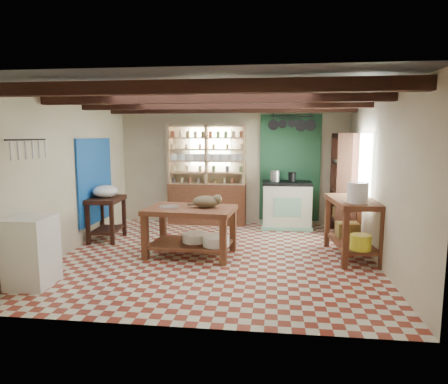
# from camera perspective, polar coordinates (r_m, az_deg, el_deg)

# --- Properties ---
(floor) EXTENTS (5.00, 5.00, 0.02)m
(floor) POSITION_cam_1_polar(r_m,az_deg,el_deg) (6.65, -1.00, -9.12)
(floor) COLOR maroon
(floor) RESTS_ON ground
(ceiling) EXTENTS (5.00, 5.00, 0.02)m
(ceiling) POSITION_cam_1_polar(r_m,az_deg,el_deg) (6.38, -1.06, 13.88)
(ceiling) COLOR #46474C
(ceiling) RESTS_ON wall_back
(wall_back) EXTENTS (5.00, 0.04, 2.60)m
(wall_back) POSITION_cam_1_polar(r_m,az_deg,el_deg) (8.85, 1.27, 3.85)
(wall_back) COLOR beige
(wall_back) RESTS_ON floor
(wall_front) EXTENTS (5.00, 0.04, 2.60)m
(wall_front) POSITION_cam_1_polar(r_m,az_deg,el_deg) (3.95, -6.19, -1.56)
(wall_front) COLOR beige
(wall_front) RESTS_ON floor
(wall_left) EXTENTS (0.04, 5.00, 2.60)m
(wall_left) POSITION_cam_1_polar(r_m,az_deg,el_deg) (7.18, -21.22, 2.29)
(wall_left) COLOR beige
(wall_left) RESTS_ON floor
(wall_right) EXTENTS (0.04, 5.00, 2.60)m
(wall_right) POSITION_cam_1_polar(r_m,az_deg,el_deg) (6.52, 21.29, 1.75)
(wall_right) COLOR beige
(wall_right) RESTS_ON floor
(ceiling_beams) EXTENTS (5.00, 3.80, 0.15)m
(ceiling_beams) POSITION_cam_1_polar(r_m,az_deg,el_deg) (6.37, -1.06, 12.80)
(ceiling_beams) COLOR #321811
(ceiling_beams) RESTS_ON ceiling
(blue_wall_patch) EXTENTS (0.04, 1.40, 1.60)m
(blue_wall_patch) POSITION_cam_1_polar(r_m,az_deg,el_deg) (7.98, -17.91, 1.54)
(blue_wall_patch) COLOR #1651AB
(blue_wall_patch) RESTS_ON wall_left
(green_wall_patch) EXTENTS (1.30, 0.04, 2.30)m
(green_wall_patch) POSITION_cam_1_polar(r_m,az_deg,el_deg) (8.79, 9.39, 3.38)
(green_wall_patch) COLOR #205134
(green_wall_patch) RESTS_ON wall_back
(window_back) EXTENTS (0.90, 0.02, 0.80)m
(window_back) POSITION_cam_1_polar(r_m,az_deg,el_deg) (8.88, -1.97, 6.44)
(window_back) COLOR silver
(window_back) RESTS_ON wall_back
(window_right) EXTENTS (0.02, 1.30, 1.20)m
(window_right) POSITION_cam_1_polar(r_m,az_deg,el_deg) (7.47, 19.33, 3.37)
(window_right) COLOR silver
(window_right) RESTS_ON wall_right
(utensil_rail) EXTENTS (0.06, 0.90, 0.28)m
(utensil_rail) POSITION_cam_1_polar(r_m,az_deg,el_deg) (6.09, -26.31, 5.59)
(utensil_rail) COLOR black
(utensil_rail) RESTS_ON wall_left
(pot_rack) EXTENTS (0.86, 0.12, 0.36)m
(pot_rack) POSITION_cam_1_polar(r_m,az_deg,el_deg) (8.34, 9.65, 9.52)
(pot_rack) COLOR black
(pot_rack) RESTS_ON ceiling
(shelving_unit) EXTENTS (1.70, 0.34, 2.20)m
(shelving_unit) POSITION_cam_1_polar(r_m,az_deg,el_deg) (8.76, -2.45, 2.48)
(shelving_unit) COLOR tan
(shelving_unit) RESTS_ON floor
(tall_rack) EXTENTS (0.40, 0.86, 2.00)m
(tall_rack) POSITION_cam_1_polar(r_m,az_deg,el_deg) (8.26, 16.69, 1.10)
(tall_rack) COLOR #321811
(tall_rack) RESTS_ON floor
(work_table) EXTENTS (1.48, 1.05, 0.79)m
(work_table) POSITION_cam_1_polar(r_m,az_deg,el_deg) (6.59, -4.79, -5.63)
(work_table) COLOR brown
(work_table) RESTS_ON floor
(stove) EXTENTS (1.03, 0.71, 0.99)m
(stove) POSITION_cam_1_polar(r_m,az_deg,el_deg) (8.56, 8.94, -1.81)
(stove) COLOR beige
(stove) RESTS_ON floor
(prep_table) EXTENTS (0.60, 0.83, 0.81)m
(prep_table) POSITION_cam_1_polar(r_m,az_deg,el_deg) (7.83, -16.41, -3.67)
(prep_table) COLOR #321811
(prep_table) RESTS_ON floor
(white_cabinet) EXTENTS (0.54, 0.64, 0.91)m
(white_cabinet) POSITION_cam_1_polar(r_m,az_deg,el_deg) (5.84, -25.76, -7.63)
(white_cabinet) COLOR white
(white_cabinet) RESTS_ON floor
(right_counter) EXTENTS (0.77, 1.38, 0.95)m
(right_counter) POSITION_cam_1_polar(r_m,az_deg,el_deg) (6.77, 17.89, -4.95)
(right_counter) COLOR brown
(right_counter) RESTS_ON floor
(cat) EXTENTS (0.46, 0.36, 0.19)m
(cat) POSITION_cam_1_polar(r_m,az_deg,el_deg) (6.47, -2.59, -1.39)
(cat) COLOR olive
(cat) RESTS_ON work_table
(steel_tray) EXTENTS (0.35, 0.35, 0.02)m
(steel_tray) POSITION_cam_1_polar(r_m,az_deg,el_deg) (6.57, -7.88, -2.09)
(steel_tray) COLOR #B4B3BB
(steel_tray) RESTS_ON work_table
(basin_large) EXTENTS (0.44, 0.44, 0.14)m
(basin_large) POSITION_cam_1_polar(r_m,az_deg,el_deg) (6.65, -4.23, -6.53)
(basin_large) COLOR white
(basin_large) RESTS_ON work_table
(basin_small) EXTENTS (0.46, 0.46, 0.15)m
(basin_small) POSITION_cam_1_polar(r_m,az_deg,el_deg) (6.41, -1.15, -7.03)
(basin_small) COLOR white
(basin_small) RESTS_ON work_table
(kettle_left) EXTENTS (0.21, 0.21, 0.23)m
(kettle_left) POSITION_cam_1_polar(r_m,az_deg,el_deg) (8.47, 7.34, 2.29)
(kettle_left) COLOR #B4B3BB
(kettle_left) RESTS_ON stove
(kettle_right) EXTENTS (0.16, 0.16, 0.20)m
(kettle_right) POSITION_cam_1_polar(r_m,az_deg,el_deg) (8.49, 9.70, 2.14)
(kettle_right) COLOR black
(kettle_right) RESTS_ON stove
(enamel_bowl) EXTENTS (0.49, 0.49, 0.23)m
(enamel_bowl) POSITION_cam_1_polar(r_m,az_deg,el_deg) (7.74, -16.57, 0.11)
(enamel_bowl) COLOR white
(enamel_bowl) RESTS_ON prep_table
(white_bucket) EXTENTS (0.33, 0.33, 0.31)m
(white_bucket) POSITION_cam_1_polar(r_m,az_deg,el_deg) (6.31, 18.55, -0.09)
(white_bucket) COLOR white
(white_bucket) RESTS_ON right_counter
(wicker_basket) EXTENTS (0.38, 0.31, 0.25)m
(wicker_basket) POSITION_cam_1_polar(r_m,az_deg,el_deg) (7.07, 17.21, -5.19)
(wicker_basket) COLOR olive
(wicker_basket) RESTS_ON right_counter
(yellow_tub) EXTENTS (0.34, 0.34, 0.23)m
(yellow_tub) POSITION_cam_1_polar(r_m,az_deg,el_deg) (6.38, 18.94, -6.80)
(yellow_tub) COLOR yellow
(yellow_tub) RESTS_ON right_counter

